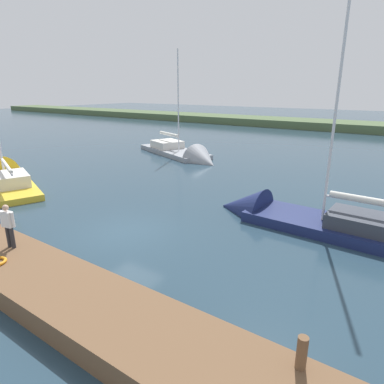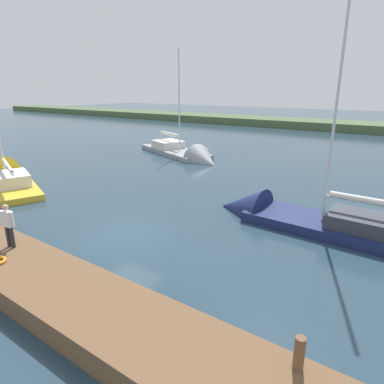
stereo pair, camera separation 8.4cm
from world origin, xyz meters
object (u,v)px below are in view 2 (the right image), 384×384
at_px(mooring_post_near, 299,353).
at_px(person_on_dock, 8,223).
at_px(sailboat_mid_channel, 297,221).
at_px(sailboat_inner_slip, 187,156).
at_px(sailboat_far_left, 4,178).

height_order(mooring_post_near, person_on_dock, person_on_dock).
height_order(sailboat_mid_channel, person_on_dock, sailboat_mid_channel).
relative_size(mooring_post_near, sailboat_mid_channel, 0.06).
bearing_deg(sailboat_mid_channel, person_on_dock, 55.21).
relative_size(sailboat_inner_slip, person_on_dock, 6.97).
relative_size(sailboat_mid_channel, sailboat_far_left, 1.04).
bearing_deg(sailboat_mid_channel, mooring_post_near, 110.16).
bearing_deg(sailboat_far_left, sailboat_mid_channel, -148.40).
bearing_deg(mooring_post_near, sailboat_inner_slip, -49.06).
distance_m(sailboat_mid_channel, sailboat_far_left, 19.93).
bearing_deg(sailboat_mid_channel, sailboat_inner_slip, -34.21).
distance_m(mooring_post_near, sailboat_mid_channel, 9.67).
bearing_deg(sailboat_inner_slip, sailboat_mid_channel, -14.25).
relative_size(sailboat_inner_slip, sailboat_far_left, 0.96).
xyz_separation_m(sailboat_mid_channel, person_on_dock, (7.20, 9.63, 1.46)).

